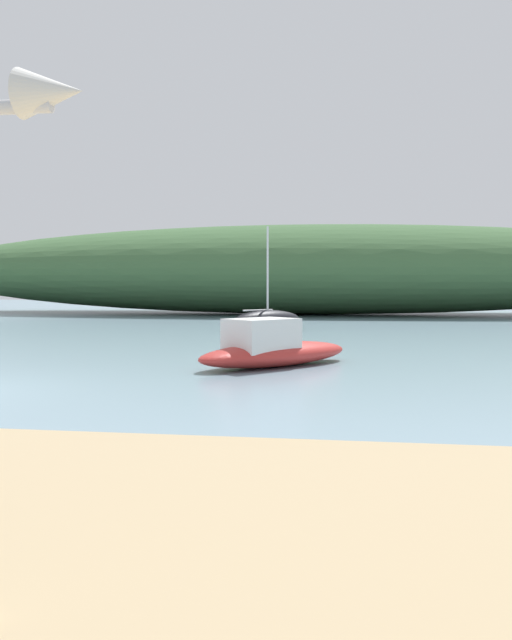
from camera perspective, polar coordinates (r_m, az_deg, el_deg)
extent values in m
ellipsoid|color=#3D6038|center=(42.03, 3.85, 4.11)|extent=(48.80, 10.83, 5.31)
cone|color=silver|center=(3.55, -16.26, 17.34)|extent=(0.31, 0.24, 0.24)
ellipsoid|color=#B72D28|center=(15.92, 1.60, -2.78)|extent=(3.76, 4.12, 0.55)
cube|color=silver|center=(15.59, 0.45, -1.24)|extent=(1.78, 1.83, 0.74)
ellipsoid|color=black|center=(27.62, 0.95, -0.02)|extent=(2.94, 2.95, 0.80)
cylinder|color=silver|center=(27.58, 0.95, 3.97)|extent=(0.08, 0.08, 3.52)
cylinder|color=silver|center=(27.32, 0.16, 0.80)|extent=(1.04, 1.04, 0.06)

